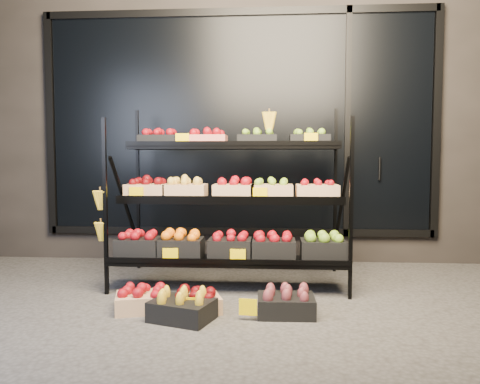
# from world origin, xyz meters

# --- Properties ---
(ground) EXTENTS (24.00, 24.00, 0.00)m
(ground) POSITION_xyz_m (0.00, 0.00, 0.00)
(ground) COLOR #514F4C
(ground) RESTS_ON ground
(building) EXTENTS (6.00, 2.08, 3.50)m
(building) POSITION_xyz_m (0.00, 2.59, 1.75)
(building) COLOR #2D2826
(building) RESTS_ON ground
(display_rack) EXTENTS (2.18, 1.02, 1.72)m
(display_rack) POSITION_xyz_m (-0.01, 0.60, 0.79)
(display_rack) COLOR black
(display_rack) RESTS_ON ground
(tag_floor_a) EXTENTS (0.13, 0.01, 0.12)m
(tag_floor_a) POSITION_xyz_m (-0.23, -0.40, 0.06)
(tag_floor_a) COLOR #FFD600
(tag_floor_a) RESTS_ON ground
(tag_floor_b) EXTENTS (0.13, 0.01, 0.12)m
(tag_floor_b) POSITION_xyz_m (0.21, -0.40, 0.06)
(tag_floor_b) COLOR #FFD600
(tag_floor_b) RESTS_ON ground
(floor_crate_left) EXTENTS (0.45, 0.38, 0.20)m
(floor_crate_left) POSITION_xyz_m (-0.60, -0.23, 0.09)
(floor_crate_left) COLOR tan
(floor_crate_left) RESTS_ON ground
(floor_crate_midleft) EXTENTS (0.50, 0.43, 0.21)m
(floor_crate_midleft) POSITION_xyz_m (-0.26, -0.42, 0.10)
(floor_crate_midleft) COLOR black
(floor_crate_midleft) RESTS_ON ground
(floor_crate_midright) EXTENTS (0.42, 0.36, 0.19)m
(floor_crate_midright) POSITION_xyz_m (-0.18, -0.24, 0.09)
(floor_crate_midright) COLOR tan
(floor_crate_midright) RESTS_ON ground
(floor_crate_right) EXTENTS (0.43, 0.32, 0.21)m
(floor_crate_right) POSITION_xyz_m (0.49, -0.26, 0.10)
(floor_crate_right) COLOR black
(floor_crate_right) RESTS_ON ground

